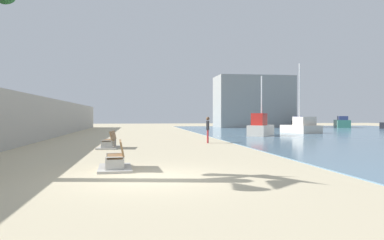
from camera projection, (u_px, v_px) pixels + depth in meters
name	position (u px, v px, depth m)	size (l,w,h in m)	color
ground_plane	(141.00, 139.00, 28.59)	(120.00, 120.00, 0.00)	#C6B793
seawall	(39.00, 119.00, 27.44)	(0.80, 64.00, 3.25)	#ADAAA3
bench_near	(116.00, 162.00, 12.62)	(1.20, 2.15, 0.98)	#ADAAA3
bench_far	(109.00, 144.00, 20.82)	(1.29, 2.19, 0.98)	#ADAAA3
person_walking	(208.00, 128.00, 24.75)	(0.26, 0.52, 1.76)	#B22D33
boat_mid_bay	(298.00, 124.00, 52.78)	(3.75, 5.02, 1.78)	black
boat_far_right	(301.00, 127.00, 38.51)	(3.12, 4.50, 7.34)	beige
boat_outer	(261.00, 127.00, 33.51)	(3.49, 4.16, 5.44)	beige
boat_nearest	(342.00, 123.00, 57.47)	(4.22, 6.43, 1.76)	#337060
harbor_building	(253.00, 102.00, 58.98)	(12.00, 6.00, 8.12)	gray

